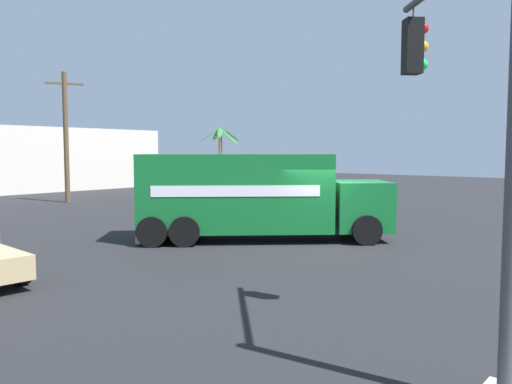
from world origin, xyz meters
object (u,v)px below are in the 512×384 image
Objects in this scene: vending_machine_red at (255,180)px; palm_tree_far at (221,149)px; utility_pole at (66,135)px; delivery_truck at (255,195)px; vending_machine_blue at (274,182)px; traffic_light_primary at (470,92)px.

palm_tree_far is (-2.00, 1.49, 2.22)m from vending_machine_red.
utility_pole reaches higher than vending_machine_red.
palm_tree_far is (12.15, 13.50, 1.72)m from delivery_truck.
utility_pole is (2.65, 17.27, 2.50)m from delivery_truck.
vending_machine_blue is at bearing -67.42° from palm_tree_far.
traffic_light_primary is 0.73× the size of utility_pole.
traffic_light_primary is at bearing -124.26° from delivery_truck.
vending_machine_red is at bearing 46.08° from traffic_light_primary.
vending_machine_blue is (13.63, 9.95, -0.50)m from delivery_truck.
delivery_truck is 1.02× the size of utility_pole.
utility_pole is at bearing 155.42° from vending_machine_red.
vending_machine_red is at bearing -24.58° from utility_pole.
palm_tree_far is (-1.48, 3.55, 2.22)m from vending_machine_blue.
vending_machine_red is at bearing 75.77° from vending_machine_blue.
traffic_light_primary is 1.23× the size of palm_tree_far.
delivery_truck is 18.25m from palm_tree_far.
delivery_truck is 11.36m from traffic_light_primary.
utility_pole reaches higher than traffic_light_primary.
vending_machine_blue is at bearing -33.70° from utility_pole.
utility_pole is (-11.50, 5.26, 3.00)m from vending_machine_red.
vending_machine_red and vending_machine_blue have the same top height.
delivery_truck is 1.71× the size of palm_tree_far.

